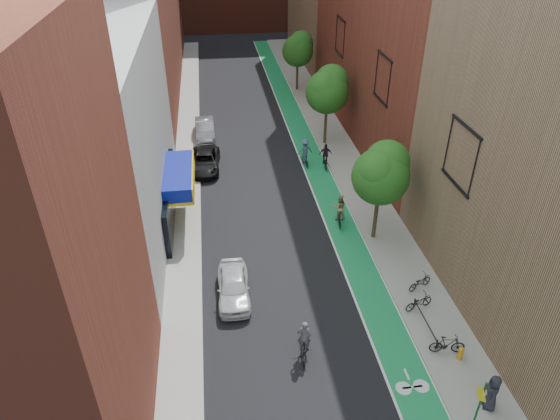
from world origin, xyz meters
name	(u,v)px	position (x,y,z in m)	size (l,w,h in m)	color
ground	(318,379)	(0.00, 0.00, 0.00)	(160.00, 160.00, 0.00)	black
bike_lane	(302,136)	(4.00, 26.00, 0.01)	(2.00, 68.00, 0.01)	#157B33
sidewalk_left	(188,142)	(-6.00, 26.00, 0.07)	(2.00, 68.00, 0.15)	gray
sidewalk_right	(330,133)	(6.50, 26.00, 0.07)	(3.00, 68.00, 0.15)	gray
building_left_white	(89,139)	(-11.00, 14.00, 6.00)	(8.00, 20.00, 12.00)	silver
building_right_mid_red	(405,1)	(12.00, 26.00, 11.00)	(8.00, 28.00, 22.00)	maroon
tree_near	(382,172)	(5.65, 10.02, 4.66)	(3.40, 3.36, 6.42)	#332619
tree_mid	(328,89)	(5.65, 24.02, 4.89)	(3.55, 3.53, 6.74)	#332619
tree_far	(298,48)	(5.65, 38.02, 4.50)	(3.30, 3.25, 6.21)	#332619
sign_pole	(479,406)	(5.38, -3.50, 1.84)	(0.13, 0.71, 3.00)	#194C26
parked_car_white	(233,286)	(-3.31, 5.92, 0.71)	(1.67, 4.15, 1.41)	silver
parked_car_black	(205,161)	(-4.60, 20.81, 0.67)	(2.22, 4.82, 1.34)	black
parked_car_silver	(205,129)	(-4.49, 26.95, 0.76)	(1.60, 4.59, 1.51)	gray
cyclist_lead	(304,345)	(-0.36, 1.41, 0.68)	(0.97, 1.97, 2.06)	black
cyclist_lane_near	(339,212)	(3.88, 11.93, 0.88)	(0.94, 1.90, 2.10)	black
cyclist_lane_mid	(326,159)	(4.70, 19.70, 0.79)	(1.02, 1.59, 2.01)	black
cyclist_lane_far	(305,153)	(3.20, 20.38, 1.04)	(1.30, 1.63, 2.22)	black
parked_bike_near	(420,282)	(6.62, 5.01, 0.56)	(0.54, 1.55, 0.82)	black
parked_bike_mid	(447,345)	(6.17, 0.56, 0.65)	(0.47, 1.66, 1.00)	black
parked_bike_far	(419,302)	(5.97, 3.52, 0.57)	(0.56, 1.61, 0.85)	black
pedestrian	(492,393)	(6.69, -2.45, 1.04)	(0.87, 0.56, 1.77)	#212129
fire_hydrant	(461,353)	(6.63, 0.11, 0.53)	(0.25, 0.25, 0.72)	orange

